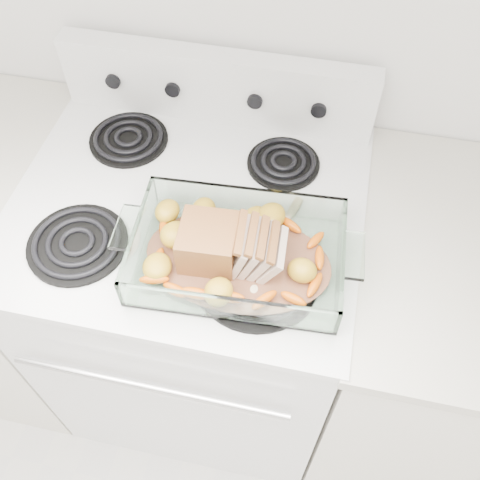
% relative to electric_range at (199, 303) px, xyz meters
% --- Properties ---
extents(electric_range, '(0.78, 0.70, 1.12)m').
position_rel_electric_range_xyz_m(electric_range, '(0.00, 0.00, 0.00)').
color(electric_range, silver).
rests_on(electric_range, ground).
extents(counter_right, '(0.58, 0.68, 0.93)m').
position_rel_electric_range_xyz_m(counter_right, '(0.66, -0.00, -0.02)').
color(counter_right, white).
rests_on(counter_right, ground).
extents(baking_dish, '(0.41, 0.27, 0.08)m').
position_rel_electric_range_xyz_m(baking_dish, '(0.15, -0.14, 0.48)').
color(baking_dish, silver).
rests_on(baking_dish, electric_range).
extents(pork_roast, '(0.21, 0.11, 0.09)m').
position_rel_electric_range_xyz_m(pork_roast, '(0.12, -0.14, 0.51)').
color(pork_roast, brown).
rests_on(pork_roast, baking_dish).
extents(roast_vegetables, '(0.36, 0.20, 0.04)m').
position_rel_electric_range_xyz_m(roast_vegetables, '(0.14, -0.10, 0.49)').
color(roast_vegetables, '#D35600').
rests_on(roast_vegetables, baking_dish).
extents(wooden_spoon, '(0.09, 0.30, 0.02)m').
position_rel_electric_range_xyz_m(wooden_spoon, '(0.20, -0.14, 0.46)').
color(wooden_spoon, beige).
rests_on(wooden_spoon, electric_range).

